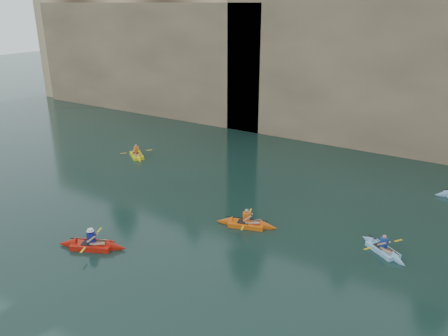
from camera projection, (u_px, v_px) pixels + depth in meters
The scene contains 10 objects.
ground at pixel (152, 303), 15.73m from camera, with size 160.00×160.00×0.00m, color black.
cliff at pixel (379, 54), 37.38m from camera, with size 70.00×16.00×12.00m, color tan.
cliff_slab_west at pixel (145, 57), 41.70m from camera, with size 26.00×2.40×10.56m, color tan.
cliff_slab_center at pixel (382, 70), 30.63m from camera, with size 24.00×2.40×11.40m, color tan.
sea_cave_west at pixel (158, 95), 41.35m from camera, with size 4.50×1.00×4.00m, color black.
sea_cave_center at pixel (295, 118), 34.55m from camera, with size 3.50×1.00×3.20m, color black.
main_kayaker at pixel (92, 245), 19.20m from camera, with size 3.15×1.99×1.16m.
kayaker_orange at pixel (246, 224), 21.08m from camera, with size 3.08×2.19×1.15m.
kayaker_ltblue_near at pixel (383, 249), 18.91m from camera, with size 2.53×2.02×1.04m.
kayaker_yellow at pixel (137, 155), 30.60m from camera, with size 2.64×2.17×1.13m.
Camera 1 is at (9.11, -9.62, 10.13)m, focal length 35.00 mm.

